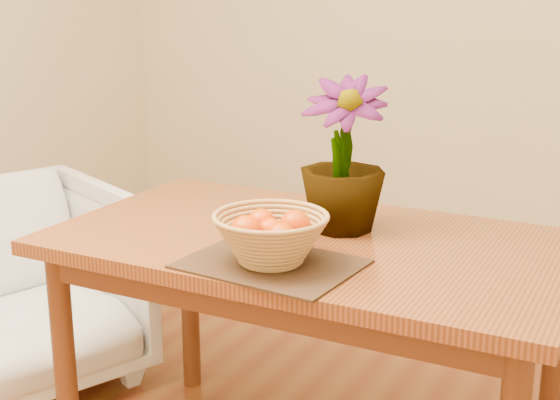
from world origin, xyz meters
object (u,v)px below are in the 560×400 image
at_px(table, 311,267).
at_px(armchair, 13,279).
at_px(potted_plant, 343,155).
at_px(wicker_basket, 271,240).

xyz_separation_m(table, armchair, (-1.20, 0.06, -0.27)).
xyz_separation_m(table, potted_plant, (0.05, 0.10, 0.30)).
bearing_deg(table, armchair, 177.30).
distance_m(wicker_basket, potted_plant, 0.38).
height_order(table, wicker_basket, wicker_basket).
distance_m(wicker_basket, armchair, 1.31).
distance_m(table, armchair, 1.23).
relative_size(table, wicker_basket, 4.92).
bearing_deg(wicker_basket, armchair, 165.86).
bearing_deg(potted_plant, wicker_basket, -112.44).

